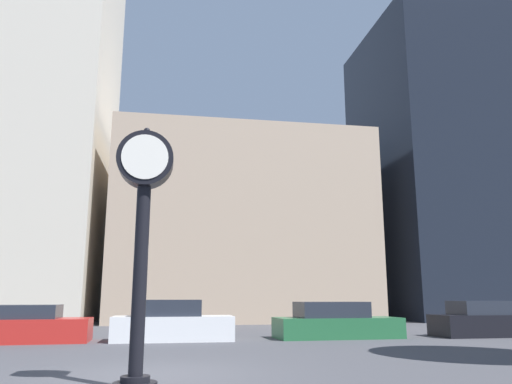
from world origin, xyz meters
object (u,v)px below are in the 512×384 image
Objects in this scene: car_white at (172,323)px; street_clock at (143,213)px; car_red at (30,326)px; car_green at (336,323)px; car_black at (490,321)px.

street_clock is at bearing -93.90° from car_white.
car_green is (11.06, -0.00, 0.03)m from car_red.
street_clock is 16.51m from car_black.
street_clock reaches higher than car_green.
car_white is 0.89× the size of car_green.
car_green is (6.21, 0.17, -0.04)m from car_white.
car_red is at bearing 178.19° from car_green.
car_black is at bearing -3.25° from car_red.
car_green is 1.02× the size of car_black.
car_white is at bearing 86.08° from street_clock.
car_red is 4.86m from car_white.
street_clock is 12.20m from car_green.
car_red is 0.85× the size of car_black.
street_clock reaches higher than car_black.
car_white is 0.90× the size of car_black.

